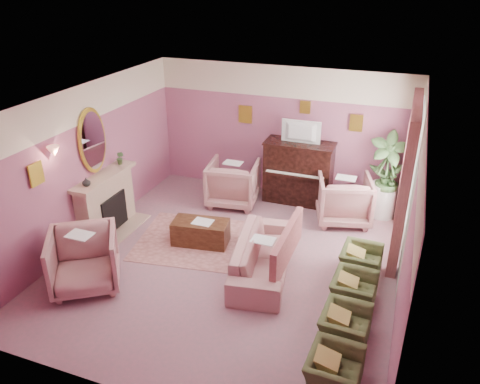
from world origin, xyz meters
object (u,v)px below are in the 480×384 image
(television, at_px, (300,131))
(olive_chair_a, at_px, (334,366))
(sofa, at_px, (263,249))
(floral_armchair_right, at_px, (344,197))
(side_table, at_px, (383,200))
(olive_chair_b, at_px, (345,322))
(coffee_table, at_px, (201,232))
(floral_armchair_front, at_px, (84,258))
(olive_chair_c, at_px, (354,286))
(olive_chair_d, at_px, (361,257))
(floral_armchair_left, at_px, (233,181))
(piano, at_px, (298,173))

(television, height_order, olive_chair_a, television)
(television, distance_m, sofa, 2.95)
(olive_chair_a, bearing_deg, floral_armchair_right, 97.74)
(side_table, bearing_deg, olive_chair_b, -92.23)
(floral_armchair_right, xyz_separation_m, olive_chair_a, (0.57, -4.18, -0.21))
(floral_armchair_right, distance_m, olive_chair_b, 3.41)
(coffee_table, xyz_separation_m, olive_chair_a, (2.85, -2.41, 0.09))
(floral_armchair_front, xyz_separation_m, olive_chair_c, (4.01, 1.01, -0.21))
(floral_armchair_right, height_order, floral_armchair_front, same)
(sofa, height_order, floral_armchair_front, floral_armchair_front)
(olive_chair_a, relative_size, olive_chair_d, 1.00)
(sofa, bearing_deg, floral_armchair_left, 122.08)
(coffee_table, distance_m, olive_chair_d, 2.85)
(piano, xyz_separation_m, sofa, (0.10, -2.76, -0.22))
(olive_chair_b, bearing_deg, olive_chair_c, 90.00)
(floral_armchair_left, distance_m, olive_chair_b, 4.40)
(floral_armchair_front, xyz_separation_m, olive_chair_b, (4.01, 0.19, -0.21))
(piano, relative_size, olive_chair_c, 1.95)
(olive_chair_b, distance_m, olive_chair_c, 0.82)
(television, relative_size, floral_armchair_right, 0.77)
(floral_armchair_front, height_order, olive_chair_a, floral_armchair_front)
(olive_chair_c, bearing_deg, olive_chair_a, -90.00)
(sofa, relative_size, olive_chair_c, 2.94)
(piano, height_order, olive_chair_b, piano)
(sofa, distance_m, side_table, 3.19)
(sofa, xyz_separation_m, side_table, (1.68, 2.72, -0.08))
(olive_chair_d, relative_size, side_table, 1.03)
(olive_chair_c, bearing_deg, television, 118.27)
(floral_armchair_right, xyz_separation_m, olive_chair_d, (0.57, -1.72, -0.21))
(television, distance_m, side_table, 2.17)
(coffee_table, distance_m, floral_armchair_right, 2.90)
(piano, bearing_deg, floral_armchair_left, -154.88)
(side_table, bearing_deg, television, -179.68)
(side_table, bearing_deg, floral_armchair_left, -169.76)
(sofa, bearing_deg, olive_chair_d, 18.04)
(piano, xyz_separation_m, olive_chair_a, (1.63, -4.72, -0.34))
(coffee_table, height_order, olive_chair_d, olive_chair_d)
(olive_chair_b, bearing_deg, television, 112.94)
(olive_chair_b, bearing_deg, piano, 112.67)
(coffee_table, relative_size, olive_chair_c, 1.39)
(floral_armchair_right, height_order, olive_chair_a, floral_armchair_right)
(floral_armchair_left, relative_size, olive_chair_d, 1.45)
(piano, xyz_separation_m, floral_armchair_front, (-2.38, -4.09, -0.13))
(floral_armchair_left, xyz_separation_m, side_table, (3.03, 0.55, -0.17))
(floral_armchair_left, relative_size, floral_armchair_right, 1.00)
(floral_armchair_front, bearing_deg, olive_chair_c, 14.16)
(piano, xyz_separation_m, floral_armchair_left, (-1.25, -0.59, -0.13))
(coffee_table, bearing_deg, sofa, -18.52)
(floral_armchair_right, bearing_deg, floral_armchair_left, -178.94)
(olive_chair_d, bearing_deg, sofa, -161.96)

